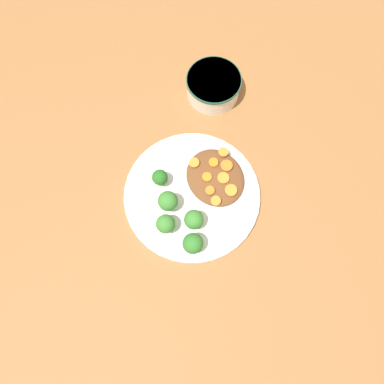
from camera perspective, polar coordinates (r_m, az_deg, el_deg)
ground_plane at (r=0.80m, az=0.00°, el=-0.72°), size 4.00×4.00×0.00m
plate at (r=0.79m, az=0.00°, el=-0.48°), size 0.29×0.29×0.02m
dip_bowl at (r=0.89m, az=3.29°, el=15.91°), size 0.12×0.12×0.05m
stew_mound at (r=0.79m, az=3.54°, el=2.27°), size 0.13×0.12×0.02m
broccoli_floret_0 at (r=0.77m, az=-4.90°, el=2.16°), size 0.03×0.03×0.05m
broccoli_floret_1 at (r=0.75m, az=-3.84°, el=-1.14°), size 0.04×0.04×0.06m
broccoli_floret_2 at (r=0.74m, az=0.28°, el=-4.24°), size 0.04×0.04×0.05m
broccoli_floret_3 at (r=0.74m, az=-4.05°, el=-4.91°), size 0.04×0.04×0.05m
broccoli_floret_4 at (r=0.73m, az=0.14°, el=-7.87°), size 0.04×0.04×0.05m
carrot_slice_0 at (r=0.77m, az=2.29°, el=2.29°), size 0.02×0.02×0.01m
carrot_slice_1 at (r=0.79m, az=3.30°, el=4.49°), size 0.02×0.02×0.01m
carrot_slice_2 at (r=0.79m, az=0.32°, el=4.49°), size 0.02×0.02×0.01m
carrot_slice_3 at (r=0.79m, az=5.28°, el=3.99°), size 0.03×0.03×0.01m
carrot_slice_4 at (r=0.77m, az=5.96°, el=0.27°), size 0.03×0.03×0.00m
carrot_slice_5 at (r=0.76m, az=2.75°, el=0.23°), size 0.02×0.02×0.01m
carrot_slice_6 at (r=0.78m, az=4.80°, el=2.14°), size 0.02×0.02×0.01m
carrot_slice_7 at (r=0.76m, az=3.65°, el=-1.33°), size 0.02×0.02×0.00m
carrot_slice_8 at (r=0.80m, az=4.80°, el=6.07°), size 0.02×0.02×0.01m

